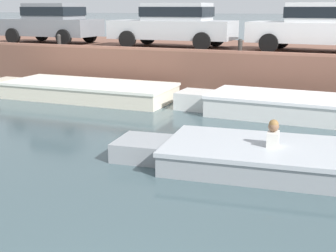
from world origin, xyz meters
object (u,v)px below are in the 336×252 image
Objects in this scene: mooring_bollard_west at (59,40)px; boat_moored_west_cream at (82,90)px; motorboat_passing at (304,161)px; car_leftmost_grey at (52,21)px; car_left_inner_silver at (174,23)px; mooring_bollard_mid at (240,45)px; car_centre_white at (319,25)px; boat_moored_central_white at (300,107)px.

boat_moored_west_cream is at bearing -41.82° from mooring_bollard_west.
motorboat_passing is 14.94× the size of mooring_bollard_west.
car_leftmost_grey is 0.88× the size of car_left_inner_silver.
mooring_bollard_west is at bearing -162.90° from car_left_inner_silver.
mooring_bollard_mid is (4.65, 1.87, 1.42)m from boat_moored_west_cream.
boat_moored_west_cream is at bearing -155.62° from car_centre_white.
boat_moored_west_cream is 8.65m from motorboat_passing.
car_centre_white is 9.62× the size of mooring_bollard_west.
mooring_bollard_west is (-8.91, 2.03, 1.40)m from boat_moored_central_white.
car_centre_white reaches higher than mooring_bollard_mid.
car_centre_white is (6.86, 3.11, 2.03)m from boat_moored_west_cream.
car_left_inner_silver is 4.91m from car_centre_white.
mooring_bollard_west is at bearing 146.17° from motorboat_passing.
car_centre_white reaches higher than motorboat_passing.
car_centre_white is at bearing -0.05° from car_left_inner_silver.
boat_moored_central_white is 1.50× the size of car_centre_white.
car_centre_white is at bearing 94.05° from motorboat_passing.
car_centre_white is at bearing 29.21° from mooring_bollard_mid.
boat_moored_central_white is at bearing -1.29° from boat_moored_west_cream.
mooring_bollard_mid is (7.89, -1.24, -0.61)m from car_leftmost_grey.
motorboat_passing is 14.94× the size of mooring_bollard_mid.
car_leftmost_grey is at bearing 144.46° from motorboat_passing.
boat_moored_central_white is 1.65× the size of car_leftmost_grey.
car_left_inner_silver is 3.03m from mooring_bollard_mid.
car_centre_white is 9.62× the size of mooring_bollard_mid.
motorboat_passing is 9.58m from car_left_inner_silver.
mooring_bollard_mid is at bearing 136.95° from boat_moored_central_white.
boat_moored_central_white is at bearing -33.86° from car_left_inner_silver.
mooring_bollard_west and mooring_bollard_mid have the same top height.
car_centre_white is (-0.54, 7.60, 2.07)m from motorboat_passing.
car_left_inner_silver is 1.04× the size of car_centre_white.
mooring_bollard_mid is (-2.75, 6.36, 1.46)m from motorboat_passing.
boat_moored_west_cream is 1.46× the size of car_left_inner_silver.
motorboat_passing is at bearing -33.83° from mooring_bollard_west.
car_centre_white reaches higher than mooring_bollard_west.
car_leftmost_grey is 8.75× the size of mooring_bollard_mid.
car_left_inner_silver reaches higher than mooring_bollard_mid.
mooring_bollard_mid is (6.74, 0.00, 0.00)m from mooring_bollard_west.
car_leftmost_grey and car_centre_white have the same top height.
boat_moored_central_white is 3.83m from car_centre_white.
car_leftmost_grey is at bearing 136.15° from boat_moored_west_cream.
car_left_inner_silver is 4.27m from mooring_bollard_west.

